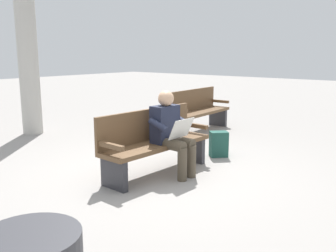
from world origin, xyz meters
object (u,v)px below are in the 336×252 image
bench_near (154,141)px  bench_far (197,110)px  support_pillar (27,45)px  person_seated (171,131)px  backpack (219,144)px

bench_near → bench_far: size_ratio=1.00×
bench_near → support_pillar: size_ratio=0.50×
person_seated → bench_far: (-2.67, -1.40, -0.17)m
person_seated → bench_far: 3.02m
bench_near → backpack: 1.36m
person_seated → support_pillar: 4.14m
bench_far → support_pillar: (2.40, -2.55, 1.38)m
person_seated → bench_far: person_seated is taller
bench_near → support_pillar: 3.98m
person_seated → support_pillar: (-0.26, -3.95, 1.21)m
bench_near → bench_far: (-2.76, -1.16, 0.00)m
backpack → person_seated: bearing=-1.6°
bench_far → support_pillar: bearing=-49.0°
support_pillar → person_seated: bearing=86.2°
bench_far → person_seated: bearing=25.5°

